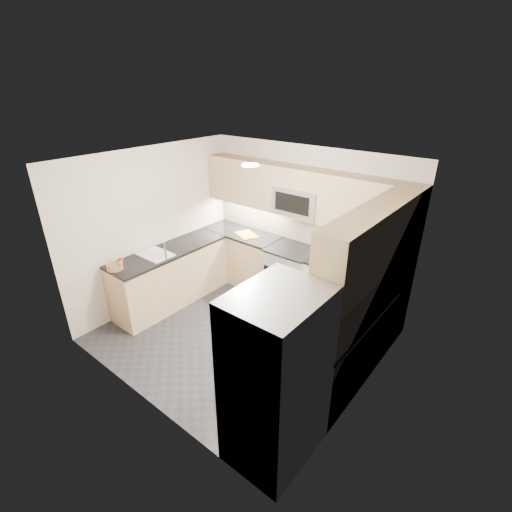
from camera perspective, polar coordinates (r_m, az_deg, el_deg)
name	(u,v)px	position (r m, az deg, el deg)	size (l,w,h in m)	color
floor	(241,335)	(5.53, -2.33, -12.06)	(3.60, 3.20, 0.00)	#24242A
ceiling	(237,162)	(4.47, -2.91, 14.26)	(3.60, 3.20, 0.02)	beige
wall_back	(304,225)	(6.06, 7.46, 4.82)	(3.60, 0.02, 2.50)	beige
wall_front	(135,312)	(3.98, -18.11, -8.15)	(3.60, 0.02, 2.50)	beige
wall_left	(154,227)	(6.12, -15.41, 4.30)	(0.02, 3.20, 2.50)	beige
wall_right	(370,305)	(4.06, 17.09, -7.27)	(0.02, 3.20, 2.50)	beige
base_cab_back_left	(242,257)	(6.74, -2.15, -0.16)	(1.42, 0.60, 0.90)	tan
base_cab_back_right	(353,297)	(5.72, 14.70, -6.09)	(1.42, 0.60, 0.90)	tan
base_cab_right	(342,347)	(4.72, 13.14, -13.54)	(0.60, 1.70, 0.90)	tan
base_cab_peninsula	(171,277)	(6.22, -12.90, -3.17)	(0.60, 2.00, 0.90)	tan
countertop_back_left	(242,233)	(6.55, -2.22, 3.55)	(1.42, 0.63, 0.04)	black
countertop_back_right	(357,269)	(5.50, 15.24, -1.91)	(1.42, 0.63, 0.04)	black
countertop_right	(346,315)	(4.44, 13.74, -8.81)	(0.63, 1.70, 0.04)	black
countertop_peninsula	(168,251)	(6.02, -13.33, 0.76)	(0.63, 2.00, 0.04)	black
upper_cab_back	(300,192)	(5.74, 6.84, 9.72)	(3.60, 0.35, 0.75)	tan
upper_cab_right	(372,242)	(4.08, 17.39, 2.04)	(0.35, 1.95, 0.75)	tan
backsplash_back	(304,228)	(6.08, 7.41, 4.32)	(3.60, 0.01, 0.51)	tan
backsplash_right	(385,292)	(4.45, 19.23, -5.29)	(0.01, 2.30, 0.51)	tan
gas_range	(291,275)	(6.14, 5.43, -2.96)	(0.76, 0.65, 0.91)	#A8AAB1
range_cooktop	(292,250)	(5.93, 5.61, 0.95)	(0.76, 0.65, 0.03)	black
oven_door_glass	(280,283)	(5.90, 3.64, -4.20)	(0.62, 0.02, 0.45)	black
oven_handle	(279,269)	(5.76, 3.59, -1.94)	(0.02, 0.02, 0.60)	#B2B5BA
microwave	(299,201)	(5.76, 6.64, 8.48)	(0.76, 0.40, 0.40)	#919598
microwave_door	(292,204)	(5.59, 5.49, 8.02)	(0.60, 0.01, 0.28)	black
refrigerator	(277,378)	(3.57, 3.18, -18.28)	(0.70, 0.90, 1.80)	#A9ADB2
fridge_handle_left	(233,367)	(3.61, -3.53, -16.69)	(0.02, 0.02, 1.20)	#B2B5BA
fridge_handle_right	(257,347)	(3.81, 0.20, -13.89)	(0.02, 0.02, 1.20)	#B2B5BA
sink_basin	(156,259)	(5.90, -15.17, -0.39)	(0.52, 0.38, 0.16)	white
faucet	(165,251)	(5.63, -13.80, 0.72)	(0.03, 0.03, 0.28)	silver
utensil_bowl	(371,267)	(5.39, 17.32, -1.61)	(0.28, 0.28, 0.16)	#77BE51
cutting_board	(247,235)	(6.42, -1.47, 3.31)	(0.40, 0.28, 0.01)	#C67712
fruit_basket	(115,267)	(5.61, -20.91, -1.52)	(0.22, 0.22, 0.08)	#A0734B
fruit_apple	(121,260)	(5.60, -20.09, -0.57)	(0.08, 0.08, 0.08)	red
fruit_pear	(120,263)	(5.50, -20.15, -1.05)	(0.06, 0.06, 0.06)	#63B04B
dish_towel_check	(276,278)	(5.85, 3.09, -3.37)	(0.16, 0.01, 0.31)	silver
dish_towel_blue	(283,281)	(5.77, 4.23, -3.79)	(0.16, 0.01, 0.30)	#2D517D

